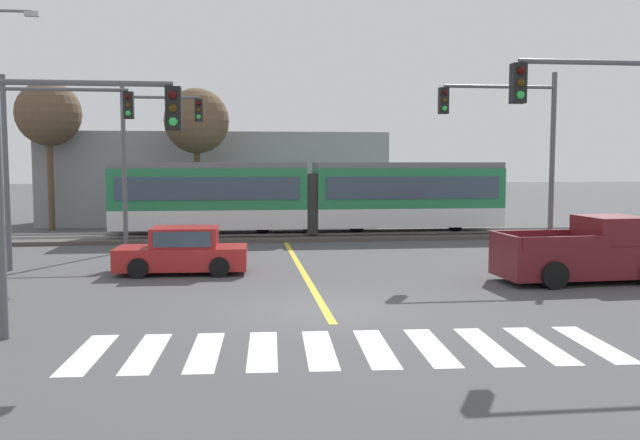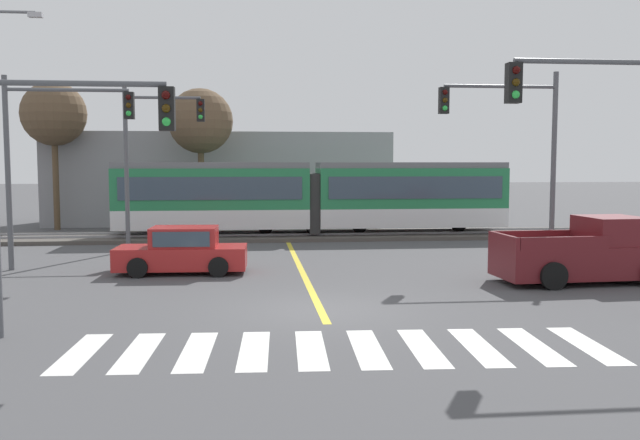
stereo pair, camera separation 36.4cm
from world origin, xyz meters
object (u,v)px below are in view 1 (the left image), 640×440
object	(u,v)px
pickup_truck	(590,254)
traffic_light_far_left	(149,144)
bare_tree_west	(197,122)
bare_tree_far_west	(48,114)
sedan_crossing	(183,252)
traffic_light_near_right	(612,137)
traffic_light_mid_right	(516,139)
light_rail_tram	(310,195)
traffic_light_near_left	(64,156)
traffic_light_mid_left	(49,142)

from	to	relation	value
pickup_truck	traffic_light_far_left	world-z (taller)	traffic_light_far_left
bare_tree_west	bare_tree_far_west	bearing A→B (deg)	171.90
sedan_crossing	traffic_light_near_right	size ratio (longest dim) A/B	0.66
traffic_light_far_left	traffic_light_near_right	bearing A→B (deg)	-47.19
traffic_light_mid_right	bare_tree_west	xyz separation A→B (m)	(-11.85, 13.28, 1.29)
light_rail_tram	pickup_truck	world-z (taller)	light_rail_tram
traffic_light_near_left	bare_tree_far_west	size ratio (longest dim) A/B	0.72
sedan_crossing	pickup_truck	xyz separation A→B (m)	(12.42, -2.97, 0.14)
traffic_light_far_left	bare_tree_west	xyz separation A→B (m)	(1.42, 8.15, 1.37)
light_rail_tram	traffic_light_mid_left	xyz separation A→B (m)	(-9.62, -8.76, 2.24)
pickup_truck	traffic_light_mid_right	size ratio (longest dim) A/B	0.81
traffic_light_far_left	pickup_truck	bearing A→B (deg)	-31.70
pickup_truck	traffic_light_far_left	size ratio (longest dim) A/B	0.81
sedan_crossing	traffic_light_mid_right	world-z (taller)	traffic_light_mid_right
traffic_light_near_right	traffic_light_mid_right	world-z (taller)	traffic_light_mid_right
traffic_light_mid_right	light_rail_tram	bearing A→B (deg)	124.04
traffic_light_near_right	traffic_light_near_left	size ratio (longest dim) A/B	1.14
sedan_crossing	traffic_light_mid_left	bearing A→B (deg)	164.46
pickup_truck	traffic_light_near_right	xyz separation A→B (m)	(-1.98, -4.40, 3.35)
traffic_light_near_right	traffic_light_mid_left	bearing A→B (deg)	149.92
sedan_crossing	traffic_light_near_right	xyz separation A→B (m)	(10.44, -7.37, 3.50)
light_rail_tram	bare_tree_far_west	bearing A→B (deg)	159.19
light_rail_tram	bare_tree_west	distance (m)	7.73
sedan_crossing	traffic_light_mid_left	world-z (taller)	traffic_light_mid_left
light_rail_tram	traffic_light_mid_left	size ratio (longest dim) A/B	2.86
traffic_light_mid_left	traffic_light_near_left	bearing A→B (deg)	-73.35
traffic_light_near_left	light_rail_tram	bearing A→B (deg)	68.95
traffic_light_mid_left	bare_tree_west	xyz separation A→B (m)	(4.08, 12.70, 1.44)
sedan_crossing	traffic_light_near_right	distance (m)	13.25
traffic_light_near_right	bare_tree_west	bearing A→B (deg)	116.81
light_rail_tram	traffic_light_far_left	size ratio (longest dim) A/B	2.73
traffic_light_mid_left	bare_tree_west	size ratio (longest dim) A/B	0.87
light_rail_tram	bare_tree_far_west	distance (m)	14.77
light_rail_tram	pickup_truck	distance (m)	14.87
bare_tree_far_west	sedan_crossing	bearing A→B (deg)	-61.82
pickup_truck	traffic_light_far_left	bearing A→B (deg)	148.30
light_rail_tram	traffic_light_near_left	bearing A→B (deg)	-111.05
traffic_light_near_left	bare_tree_west	distance (m)	21.97
traffic_light_far_left	traffic_light_near_right	distance (m)	17.93
bare_tree_far_west	traffic_light_far_left	bearing A→B (deg)	-55.70
pickup_truck	bare_tree_west	size ratio (longest dim) A/B	0.74
light_rail_tram	sedan_crossing	distance (m)	11.35
bare_tree_west	traffic_light_mid_right	bearing A→B (deg)	-48.26
light_rail_tram	bare_tree_west	size ratio (longest dim) A/B	2.48
pickup_truck	traffic_light_mid_left	xyz separation A→B (m)	(-16.82, 4.19, 3.44)
traffic_light_mid_left	bare_tree_west	distance (m)	13.42
traffic_light_mid_right	bare_tree_west	distance (m)	17.84
traffic_light_mid_left	traffic_light_near_left	world-z (taller)	traffic_light_mid_left
sedan_crossing	traffic_light_mid_left	distance (m)	5.81
traffic_light_near_right	bare_tree_far_west	size ratio (longest dim) A/B	0.82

